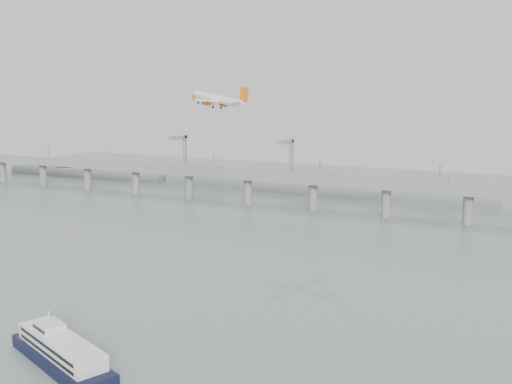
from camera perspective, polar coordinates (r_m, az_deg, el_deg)
The scene contains 5 objects.
ground at distance 223.44m, azimuth -6.52°, elevation -11.22°, with size 900.00×900.00×0.00m, color slate.
bridge at distance 396.72m, azimuth 9.36°, elevation 0.43°, with size 800.00×22.00×23.90m.
distant_fleet at distance 521.33m, azimuth -4.80°, elevation 1.37°, with size 453.00×60.90×40.00m.
ferry at distance 188.66m, azimuth -18.03°, elevation -14.33°, with size 74.10×34.41×14.60m.
airliner at distance 285.79m, azimuth -3.63°, elevation 8.80°, with size 38.12×35.21×10.47m.
Camera 1 is at (116.14, -174.11, 78.24)m, focal length 42.00 mm.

